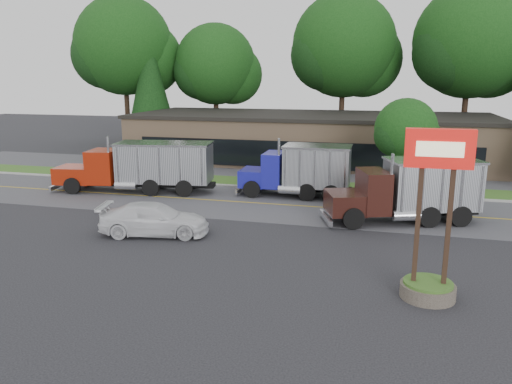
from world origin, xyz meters
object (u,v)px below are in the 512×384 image
dump_truck_blue (302,169)px  rally_car (155,219)px  bilo_sign (432,243)px  dump_truck_maroon (411,189)px  dump_truck_red (144,165)px

dump_truck_blue → rally_car: size_ratio=1.36×
rally_car → dump_truck_blue: bearing=-42.0°
bilo_sign → dump_truck_blue: bearing=116.2°
dump_truck_maroon → bilo_sign: bearing=72.4°
rally_car → dump_truck_red: bearing=18.0°
dump_truck_red → rally_car: size_ratio=2.05×
bilo_sign → dump_truck_red: size_ratio=0.55×
bilo_sign → rally_car: (-12.54, 4.22, -1.25)m
dump_truck_red → dump_truck_blue: same height
dump_truck_red → dump_truck_maroon: same height
bilo_sign → rally_car: 13.29m
dump_truck_red → dump_truck_maroon: 17.31m
dump_truck_maroon → dump_truck_blue: bearing=-52.1°
dump_truck_red → dump_truck_blue: size_ratio=1.51×
bilo_sign → dump_truck_maroon: bilo_sign is taller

